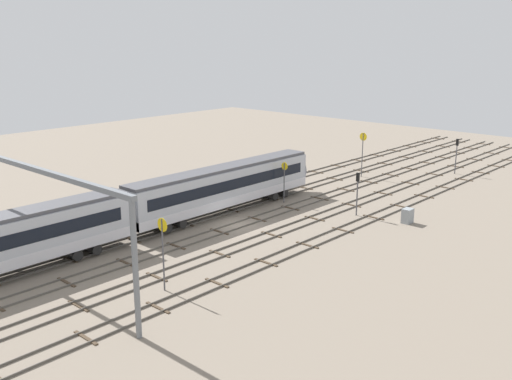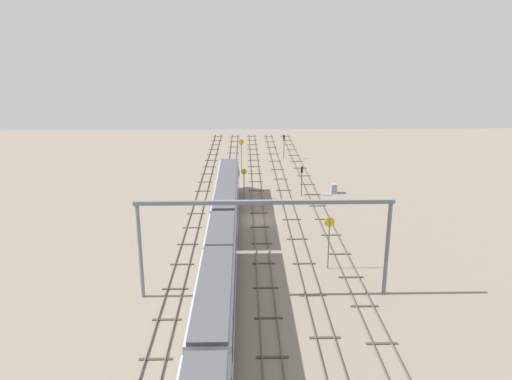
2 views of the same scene
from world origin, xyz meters
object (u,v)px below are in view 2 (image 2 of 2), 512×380
object	(u,v)px
signal_light_trackside_departure	(302,177)
overhead_gantry	(265,223)
signal_light_trackside_approach	(284,143)
speed_sign_far_trackside	(244,179)
relay_cabinet	(334,188)
speed_sign_near_foreground	(329,235)
speed_sign_mid_trackside	(241,150)
train	(218,280)

from	to	relation	value
signal_light_trackside_departure	overhead_gantry	bearing A→B (deg)	167.31
signal_light_trackside_approach	speed_sign_far_trackside	bearing A→B (deg)	163.25
overhead_gantry	relay_cabinet	world-z (taller)	overhead_gantry
relay_cabinet	speed_sign_near_foreground	bearing A→B (deg)	168.60
speed_sign_mid_trackside	signal_light_trackside_approach	xyz separation A→B (m)	(10.03, -8.42, -0.78)
speed_sign_far_trackside	relay_cabinet	size ratio (longest dim) A/B	3.12
train	relay_cabinet	xyz separation A→B (m)	(33.87, -16.03, -1.92)
train	relay_cabinet	size ratio (longest dim) A/B	51.08
speed_sign_near_foreground	signal_light_trackside_departure	world-z (taller)	speed_sign_near_foreground
speed_sign_mid_trackside	signal_light_trackside_approach	bearing A→B (deg)	-40.03
overhead_gantry	speed_sign_far_trackside	world-z (taller)	overhead_gantry
train	signal_light_trackside_approach	xyz separation A→B (m)	(57.92, -10.27, 0.46)
speed_sign_near_foreground	signal_light_trackside_approach	size ratio (longest dim) A/B	1.15
overhead_gantry	signal_light_trackside_departure	size ratio (longest dim) A/B	4.97
train	relay_cabinet	world-z (taller)	train
speed_sign_far_trackside	signal_light_trackside_departure	size ratio (longest dim) A/B	1.01
speed_sign_far_trackside	signal_light_trackside_approach	world-z (taller)	signal_light_trackside_approach
speed_sign_far_trackside	overhead_gantry	bearing A→B (deg)	-176.54
signal_light_trackside_approach	speed_sign_mid_trackside	bearing A→B (deg)	139.97
train	speed_sign_far_trackside	xyz separation A→B (m)	(31.31, -2.26, 0.31)
speed_sign_near_foreground	relay_cabinet	distance (m)	27.03
train	relay_cabinet	distance (m)	37.52
overhead_gantry	speed_sign_near_foreground	world-z (taller)	overhead_gantry
signal_light_trackside_departure	relay_cabinet	distance (m)	5.73
speed_sign_mid_trackside	speed_sign_far_trackside	distance (m)	16.61
signal_light_trackside_departure	speed_sign_near_foreground	bearing A→B (deg)	179.60
speed_sign_far_trackside	relay_cabinet	distance (m)	14.19
speed_sign_far_trackside	relay_cabinet	xyz separation A→B (m)	(2.56, -13.77, -2.23)
speed_sign_mid_trackside	signal_light_trackside_approach	distance (m)	13.12
train	speed_sign_near_foreground	world-z (taller)	speed_sign_near_foreground
train	signal_light_trackside_departure	bearing A→B (deg)	-18.46
speed_sign_mid_trackside	relay_cabinet	bearing A→B (deg)	-134.66
signal_light_trackside_departure	relay_cabinet	world-z (taller)	signal_light_trackside_departure
overhead_gantry	speed_sign_far_trackside	size ratio (longest dim) A/B	4.89
speed_sign_near_foreground	speed_sign_mid_trackside	world-z (taller)	speed_sign_mid_trackside
train	speed_sign_near_foreground	size ratio (longest dim) A/B	13.66
signal_light_trackside_departure	relay_cabinet	size ratio (longest dim) A/B	3.08
speed_sign_near_foreground	speed_sign_far_trackside	world-z (taller)	speed_sign_near_foreground
overhead_gantry	speed_sign_mid_trackside	xyz separation A→B (m)	(45.78, 2.18, -3.09)
train	signal_light_trackside_approach	world-z (taller)	train
overhead_gantry	train	bearing A→B (deg)	117.65
relay_cabinet	overhead_gantry	bearing A→B (deg)	159.29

